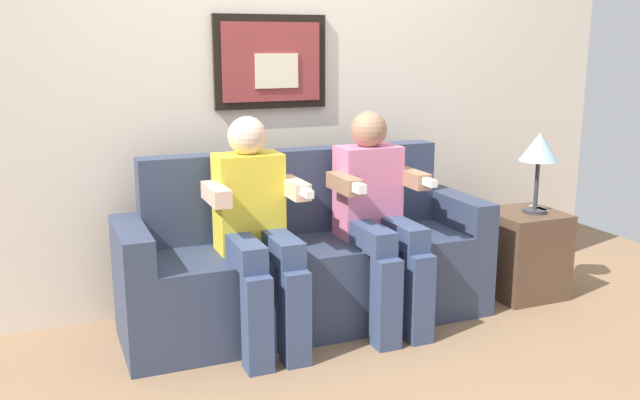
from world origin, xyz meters
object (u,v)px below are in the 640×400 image
Objects in this scene: person_on_right at (378,212)px; table_lamp at (539,151)px; couch at (307,265)px; person_on_left at (257,225)px; side_table_right at (523,253)px; spare_remote_on_table at (538,209)px.

person_on_right reaches higher than table_lamp.
couch is 0.47m from person_on_left.
person_on_left is (-0.32, -0.17, 0.29)m from couch.
person_on_right is 1.06m from table_lamp.
person_on_left is at bearing -177.86° from side_table_right.
couch is at bearing 152.69° from person_on_right.
couch is at bearing 27.28° from person_on_left.
person_on_right is 8.54× the size of spare_remote_on_table.
table_lamp is at bearing 1.90° from person_on_right.
spare_remote_on_table is at bearing 2.86° from person_on_right.
side_table_right is at bearing 145.14° from table_lamp.
couch is 14.82× the size of spare_remote_on_table.
person_on_right is (0.65, -0.00, 0.00)m from person_on_left.
spare_remote_on_table is (1.07, 0.05, -0.10)m from person_on_right.
table_lamp is (0.04, -0.03, 0.61)m from side_table_right.
table_lamp is at bearing -5.63° from couch.
table_lamp is (1.03, 0.03, 0.25)m from person_on_right.
person_on_left is at bearing 179.96° from person_on_right.
person_on_left reaches higher than spare_remote_on_table.
couch is 1.41m from spare_remote_on_table.
person_on_left reaches higher than table_lamp.
person_on_right reaches higher than couch.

